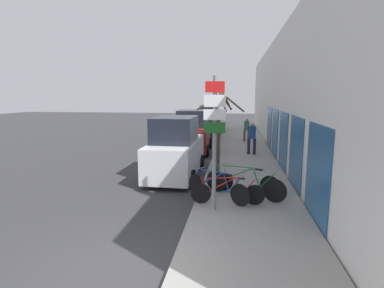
{
  "coord_description": "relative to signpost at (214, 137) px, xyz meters",
  "views": [
    {
      "loc": [
        2.17,
        -4.81,
        3.3
      ],
      "look_at": [
        0.6,
        5.86,
        1.55
      ],
      "focal_mm": 28.0,
      "sensor_mm": 36.0,
      "label": 1
    }
  ],
  "objects": [
    {
      "name": "bicycle_1",
      "position": [
        0.04,
        0.83,
        -1.67
      ],
      "size": [
        1.93,
        1.29,
        0.9
      ],
      "rotation": [
        0.0,
        0.0,
        0.99
      ],
      "color": "black",
      "rests_on": "sidewalk_curb"
    },
    {
      "name": "bicycle_0",
      "position": [
        0.37,
        0.5,
        -1.7
      ],
      "size": [
        2.16,
        0.44,
        0.83
      ],
      "rotation": [
        0.0,
        0.0,
        1.63
      ],
      "color": "black",
      "rests_on": "sidewalk_curb"
    },
    {
      "name": "sidewalk_curb",
      "position": [
        0.99,
        10.85,
        -2.13
      ],
      "size": [
        3.2,
        32.0,
        0.15
      ],
      "color": "gray",
      "rests_on": "ground"
    },
    {
      "name": "bicycle_2",
      "position": [
        0.86,
        1.23,
        -1.64
      ],
      "size": [
        2.46,
        1.12,
        0.99
      ],
      "rotation": [
        0.0,
        0.0,
        1.15
      ],
      "color": "black",
      "rests_on": "sidewalk_curb"
    },
    {
      "name": "street_tree",
      "position": [
        -0.07,
        3.53,
        -0.3
      ],
      "size": [
        1.82,
        1.48,
        3.63
      ],
      "color": "#4C3828",
      "rests_on": "sidewalk_curb"
    },
    {
      "name": "parked_car_0",
      "position": [
        -1.85,
        3.91,
        -1.11
      ],
      "size": [
        2.0,
        4.53,
        2.46
      ],
      "rotation": [
        0.0,
        0.0,
        -0.01
      ],
      "color": "silver",
      "rests_on": "ground"
    },
    {
      "name": "signpost",
      "position": [
        0.0,
        0.0,
        0.0
      ],
      "size": [
        0.59,
        0.13,
        3.67
      ],
      "color": "gray",
      "rests_on": "sidewalk_curb"
    },
    {
      "name": "pedestrian_far",
      "position": [
        1.31,
        13.06,
        -1.13
      ],
      "size": [
        0.42,
        0.36,
        1.61
      ],
      "rotation": [
        0.0,
        0.0,
        0.03
      ],
      "color": "#4C3D2D",
      "rests_on": "sidewalk_curb"
    },
    {
      "name": "parked_car_1",
      "position": [
        -1.91,
        9.28,
        -1.09
      ],
      "size": [
        2.12,
        4.16,
        2.47
      ],
      "rotation": [
        0.0,
        0.0,
        0.03
      ],
      "color": "maroon",
      "rests_on": "ground"
    },
    {
      "name": "parked_car_3",
      "position": [
        -1.88,
        20.02,
        -1.12
      ],
      "size": [
        2.04,
        4.29,
        2.4
      ],
      "rotation": [
        0.0,
        0.0,
        -0.0
      ],
      "color": "#51565B",
      "rests_on": "ground"
    },
    {
      "name": "ground_plane",
      "position": [
        -1.61,
        8.05,
        -2.21
      ],
      "size": [
        80.0,
        80.0,
        0.0
      ],
      "primitive_type": "plane",
      "color": "#333335"
    },
    {
      "name": "pedestrian_near",
      "position": [
        1.43,
        8.29,
        -1.04
      ],
      "size": [
        0.46,
        0.39,
        1.76
      ],
      "rotation": [
        0.0,
        0.0,
        3.06
      ],
      "color": "#1E2338",
      "rests_on": "sidewalk_curb"
    },
    {
      "name": "bicycle_3",
      "position": [
        0.95,
        1.7,
        -1.7
      ],
      "size": [
        2.07,
        0.44,
        0.83
      ],
      "rotation": [
        0.0,
        0.0,
        1.46
      ],
      "color": "black",
      "rests_on": "sidewalk_curb"
    },
    {
      "name": "building_facade",
      "position": [
        2.74,
        10.75,
        1.01
      ],
      "size": [
        0.23,
        32.0,
        6.5
      ],
      "color": "silver",
      "rests_on": "ground"
    },
    {
      "name": "parked_car_2",
      "position": [
        -1.78,
        14.37,
        -1.18
      ],
      "size": [
        2.01,
        4.57,
        2.24
      ],
      "rotation": [
        0.0,
        0.0,
        0.0
      ],
      "color": "#144728",
      "rests_on": "ground"
    }
  ]
}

